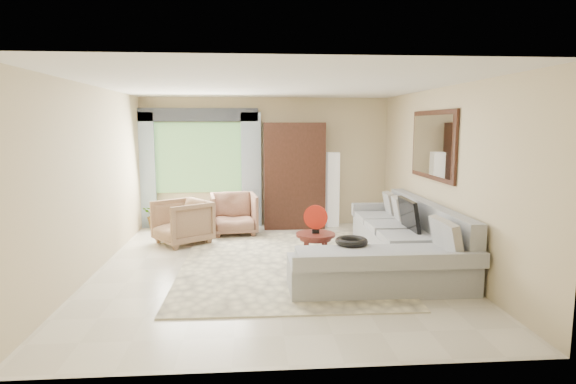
{
  "coord_description": "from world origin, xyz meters",
  "views": [
    {
      "loc": [
        -0.31,
        -6.81,
        2.06
      ],
      "look_at": [
        0.25,
        0.35,
        1.05
      ],
      "focal_mm": 30.0,
      "sensor_mm": 36.0,
      "label": 1
    }
  ],
  "objects": [
    {
      "name": "wall_mirror",
      "position": [
        2.46,
        0.35,
        1.75
      ],
      "size": [
        0.05,
        1.7,
        1.05
      ],
      "color": "black",
      "rests_on": "wall_right"
    },
    {
      "name": "ground",
      "position": [
        0.0,
        0.0,
        0.0
      ],
      "size": [
        6.0,
        6.0,
        0.0
      ],
      "primitive_type": "plane",
      "color": "silver",
      "rests_on": "ground"
    },
    {
      "name": "coffee_table",
      "position": [
        0.59,
        -0.29,
        0.29
      ],
      "size": [
        0.55,
        0.55,
        0.55
      ],
      "rotation": [
        0.0,
        0.0,
        -0.17
      ],
      "color": "#4D1A14",
      "rests_on": "ground"
    },
    {
      "name": "red_disc",
      "position": [
        0.59,
        -0.29,
        0.78
      ],
      "size": [
        0.33,
        0.14,
        0.34
      ],
      "primitive_type": "cylinder",
      "rotation": [
        1.57,
        0.0,
        -0.34
      ],
      "color": "red",
      "rests_on": "coffee_table"
    },
    {
      "name": "sectional_sofa",
      "position": [
        1.78,
        -0.18,
        0.28
      ],
      "size": [
        2.3,
        3.46,
        0.9
      ],
      "color": "#A0A3A8",
      "rests_on": "ground"
    },
    {
      "name": "floor_lamp",
      "position": [
        1.35,
        2.78,
        0.75
      ],
      "size": [
        0.24,
        0.24,
        1.5
      ],
      "primitive_type": "cube",
      "color": "silver",
      "rests_on": "ground"
    },
    {
      "name": "armoire",
      "position": [
        0.55,
        2.72,
        1.05
      ],
      "size": [
        1.2,
        0.55,
        2.1
      ],
      "primitive_type": "cube",
      "color": "black",
      "rests_on": "ground"
    },
    {
      "name": "curtain_right",
      "position": [
        -0.3,
        2.88,
        1.15
      ],
      "size": [
        0.4,
        0.08,
        2.3
      ],
      "primitive_type": "cube",
      "color": "#9EB7CC",
      "rests_on": "ground"
    },
    {
      "name": "area_rug",
      "position": [
        0.18,
        0.12,
        0.01
      ],
      "size": [
        3.05,
        4.04,
        0.02
      ],
      "primitive_type": "cube",
      "rotation": [
        0.0,
        0.0,
        -0.01
      ],
      "color": "#F0E6BE",
      "rests_on": "ground"
    },
    {
      "name": "potted_plant",
      "position": [
        -2.17,
        2.73,
        0.29
      ],
      "size": [
        0.53,
        0.46,
        0.58
      ],
      "primitive_type": "imported",
      "rotation": [
        0.0,
        0.0,
        0.02
      ],
      "color": "#999999",
      "rests_on": "ground"
    },
    {
      "name": "armchair_right",
      "position": [
        -0.64,
        2.15,
        0.39
      ],
      "size": [
        0.93,
        0.95,
        0.78
      ],
      "primitive_type": "imported",
      "rotation": [
        0.0,
        0.0,
        0.12
      ],
      "color": "#92654F",
      "rests_on": "ground"
    },
    {
      "name": "window",
      "position": [
        -1.35,
        2.97,
        1.4
      ],
      "size": [
        1.8,
        0.04,
        1.4
      ],
      "primitive_type": "cube",
      "color": "#669E59",
      "rests_on": "wall_back"
    },
    {
      "name": "curtain_left",
      "position": [
        -2.4,
        2.88,
        1.15
      ],
      "size": [
        0.4,
        0.08,
        2.3
      ],
      "primitive_type": "cube",
      "color": "#9EB7CC",
      "rests_on": "ground"
    },
    {
      "name": "garden_hose",
      "position": [
        1.0,
        -0.76,
        0.55
      ],
      "size": [
        0.43,
        0.43,
        0.09
      ],
      "primitive_type": "torus",
      "color": "black",
      "rests_on": "sectional_sofa"
    },
    {
      "name": "tv_screen",
      "position": [
        2.05,
        0.1,
        0.72
      ],
      "size": [
        0.14,
        0.74,
        0.48
      ],
      "primitive_type": "cube",
      "rotation": [
        0.0,
        -0.17,
        0.0
      ],
      "color": "black",
      "rests_on": "sectional_sofa"
    },
    {
      "name": "valance",
      "position": [
        -1.35,
        2.9,
        2.25
      ],
      "size": [
        2.4,
        0.12,
        0.26
      ],
      "primitive_type": "cube",
      "color": "#1E232D",
      "rests_on": "wall_back"
    },
    {
      "name": "armchair_left",
      "position": [
        -1.51,
        1.48,
        0.38
      ],
      "size": [
        1.16,
        1.16,
        0.77
      ],
      "primitive_type": "imported",
      "rotation": [
        0.0,
        0.0,
        -0.95
      ],
      "color": "#8F694E",
      "rests_on": "ground"
    }
  ]
}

